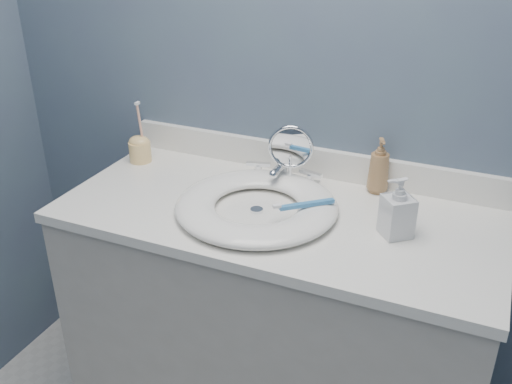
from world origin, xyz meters
The scene contains 12 objects.
back_wall centered at (0.00, 1.25, 1.20)m, with size 2.20×0.02×2.40m, color #48536D.
vanity_cabinet centered at (0.00, 0.97, 0.42)m, with size 1.20×0.55×0.85m, color #B8B2A8.
countertop centered at (0.00, 0.97, 0.86)m, with size 1.22×0.57×0.03m, color white.
backsplash centered at (0.00, 1.24, 0.93)m, with size 1.22×0.02×0.09m, color white.
basin centered at (-0.05, 0.94, 0.90)m, with size 0.45×0.45×0.04m, color white, non-canonical shape.
drain centered at (-0.05, 0.94, 0.88)m, with size 0.04×0.04×0.01m, color silver.
faucet centered at (-0.05, 1.14, 0.91)m, with size 0.25×0.13×0.07m.
makeup_mirror centered at (-0.02, 1.12, 0.99)m, with size 0.13×0.08×0.20m.
soap_bottle_amber centered at (0.23, 1.20, 0.96)m, with size 0.06×0.06×0.17m, color olive.
soap_bottle_clear centered at (0.33, 0.97, 0.96)m, with size 0.07×0.07×0.16m, color silver.
toothbrush_holder centered at (-0.54, 1.11, 0.93)m, with size 0.07×0.07×0.21m.
toothbrush_lying centered at (0.08, 0.96, 0.92)m, with size 0.14×0.12×0.02m.
Camera 1 is at (0.50, -0.33, 1.64)m, focal length 40.00 mm.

